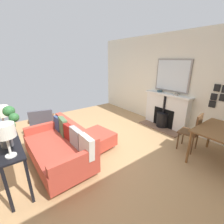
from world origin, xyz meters
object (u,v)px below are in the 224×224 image
object	(u,v)px
armchair_accent	(42,120)
mantel_bowl_near	(160,91)
mantel_bowl_far	(176,94)
sofa	(61,147)
table_lamp_near_end	(1,112)
fireplace	(165,112)
book_stack	(6,135)
ottoman	(98,138)
dining_chair_near_fireplace	(193,130)
console_table	(9,147)
potted_plant	(2,125)
table_lamp_far_end	(5,132)
dining_table	(222,134)

from	to	relation	value
armchair_accent	mantel_bowl_near	bearing A→B (deg)	155.28
mantel_bowl_far	armchair_accent	bearing A→B (deg)	-32.40
sofa	table_lamp_near_end	world-z (taller)	table_lamp_near_end
fireplace	book_stack	size ratio (longest dim) A/B	5.93
ottoman	table_lamp_near_end	distance (m)	2.03
ottoman	dining_chair_near_fireplace	distance (m)	2.22
sofa	console_table	size ratio (longest dim) A/B	1.24
mantel_bowl_far	table_lamp_near_end	xyz separation A→B (m)	(4.13, -1.03, 0.04)
fireplace	potted_plant	distance (m)	4.17
fireplace	armchair_accent	bearing A→B (deg)	-29.27
console_table	mantel_bowl_far	bearing A→B (deg)	173.27
book_stack	sofa	bearing A→B (deg)	170.28
armchair_accent	console_table	size ratio (longest dim) A/B	0.55
table_lamp_far_end	dining_chair_near_fireplace	size ratio (longest dim) A/B	0.52
mantel_bowl_far	armchair_accent	xyz separation A→B (m)	(3.26, -2.07, -0.67)
fireplace	mantel_bowl_far	xyz separation A→B (m)	(-0.03, 0.26, 0.62)
mantel_bowl_near	sofa	xyz separation A→B (m)	(3.29, 0.08, -0.75)
table_lamp_far_end	dining_table	world-z (taller)	table_lamp_far_end
ottoman	console_table	size ratio (longest dim) A/B	0.57
fireplace	dining_table	xyz separation A→B (m)	(0.71, 1.76, 0.18)
fireplace	table_lamp_far_end	xyz separation A→B (m)	(4.09, 0.31, 0.69)
table_lamp_near_end	book_stack	size ratio (longest dim) A/B	1.81
mantel_bowl_near	armchair_accent	world-z (taller)	mantel_bowl_near
mantel_bowl_far	book_stack	xyz separation A→B (m)	(4.13, -0.63, -0.26)
console_table	dining_chair_near_fireplace	distance (m)	3.69
potted_plant	dining_table	bearing A→B (deg)	152.52
table_lamp_near_end	armchair_accent	bearing A→B (deg)	-129.51
mantel_bowl_near	potted_plant	bearing A→B (deg)	4.00
mantel_bowl_far	ottoman	world-z (taller)	mantel_bowl_far
mantel_bowl_far	dining_chair_near_fireplace	world-z (taller)	mantel_bowl_far
dining_chair_near_fireplace	dining_table	bearing A→B (deg)	88.71
sofa	potted_plant	distance (m)	1.19
dining_table	ottoman	bearing A→B (deg)	-50.63
console_table	table_lamp_near_end	xyz separation A→B (m)	(0.00, -0.54, 0.46)
table_lamp_far_end	table_lamp_near_end	bearing A→B (deg)	-90.00
ottoman	mantel_bowl_far	bearing A→B (deg)	168.07
sofa	dining_table	xyz separation A→B (m)	(-2.55, 1.98, 0.30)
table_lamp_far_end	dining_chair_near_fireplace	xyz separation A→B (m)	(-3.40, 0.89, -0.63)
console_table	dining_table	xyz separation A→B (m)	(-3.39, 1.98, -0.02)
dining_chair_near_fireplace	ottoman	bearing A→B (deg)	-41.24
mantel_bowl_far	table_lamp_near_end	distance (m)	4.25
book_stack	dining_chair_near_fireplace	xyz separation A→B (m)	(-3.40, 1.58, -0.29)
table_lamp_near_end	console_table	bearing A→B (deg)	90.00
mantel_bowl_far	potted_plant	bearing A→B (deg)	-3.84
potted_plant	table_lamp_far_end	bearing A→B (deg)	94.44
armchair_accent	console_table	bearing A→B (deg)	61.45
sofa	mantel_bowl_far	bearing A→B (deg)	171.56
mantel_bowl_near	table_lamp_far_end	world-z (taller)	table_lamp_far_end
armchair_accent	book_stack	world-z (taller)	book_stack
console_table	book_stack	world-z (taller)	book_stack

